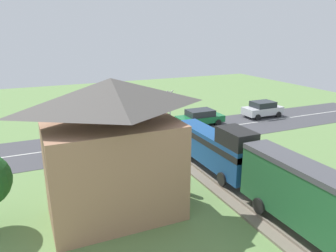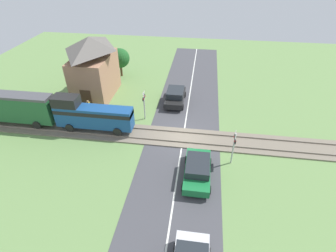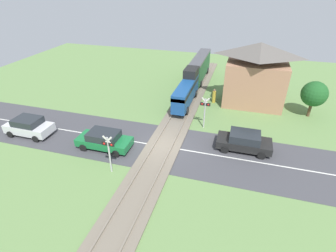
# 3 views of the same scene
# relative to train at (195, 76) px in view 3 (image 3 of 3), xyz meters

# --- Properties ---
(ground_plane) EXTENTS (60.00, 60.00, 0.00)m
(ground_plane) POSITION_rel_train_xyz_m (0.00, -12.50, -1.87)
(ground_plane) COLOR #66894C
(road_surface) EXTENTS (48.00, 6.40, 0.02)m
(road_surface) POSITION_rel_train_xyz_m (0.00, -12.50, -1.86)
(road_surface) COLOR #424247
(road_surface) RESTS_ON ground_plane
(track_bed) EXTENTS (2.80, 48.00, 0.24)m
(track_bed) POSITION_rel_train_xyz_m (0.00, -12.50, -1.80)
(track_bed) COLOR #756B5B
(track_bed) RESTS_ON ground_plane
(train) EXTENTS (1.58, 15.60, 3.18)m
(train) POSITION_rel_train_xyz_m (0.00, 0.00, 0.00)
(train) COLOR navy
(train) RESTS_ON track_bed
(car_near_crossing) EXTENTS (4.35, 2.01, 1.45)m
(car_near_crossing) POSITION_rel_train_xyz_m (-4.50, -13.94, -1.10)
(car_near_crossing) COLOR #197038
(car_near_crossing) RESTS_ON ground_plane
(car_far_side) EXTENTS (4.23, 2.05, 1.53)m
(car_far_side) POSITION_rel_train_xyz_m (6.24, -11.06, -1.07)
(car_far_side) COLOR black
(car_far_side) RESTS_ON ground_plane
(car_behind_queue) EXTENTS (3.99, 2.00, 1.59)m
(car_behind_queue) POSITION_rel_train_xyz_m (-11.73, -13.94, -1.04)
(car_behind_queue) COLOR silver
(car_behind_queue) RESTS_ON ground_plane
(crossing_signal_west_approach) EXTENTS (0.90, 0.18, 2.99)m
(crossing_signal_west_approach) POSITION_rel_train_xyz_m (-2.62, -16.50, 0.05)
(crossing_signal_west_approach) COLOR #B7B7B7
(crossing_signal_west_approach) RESTS_ON ground_plane
(crossing_signal_east_approach) EXTENTS (0.90, 0.18, 2.99)m
(crossing_signal_east_approach) POSITION_rel_train_xyz_m (2.62, -8.50, 0.05)
(crossing_signal_east_approach) COLOR #B7B7B7
(crossing_signal_east_approach) RESTS_ON ground_plane
(station_building) EXTENTS (6.44, 3.92, 6.56)m
(station_building) POSITION_rel_train_xyz_m (6.70, -2.20, 1.33)
(station_building) COLOR #AD7A5B
(station_building) RESTS_ON ground_plane
(pedestrian_by_station) EXTENTS (0.38, 0.38, 1.55)m
(pedestrian_by_station) POSITION_rel_train_xyz_m (2.75, -2.77, -1.16)
(pedestrian_by_station) COLOR gold
(pedestrian_by_station) RESTS_ON ground_plane
(tree_by_station) EXTENTS (2.40, 2.40, 3.57)m
(tree_by_station) POSITION_rel_train_xyz_m (12.19, -3.35, 0.49)
(tree_by_station) COLOR brown
(tree_by_station) RESTS_ON ground_plane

